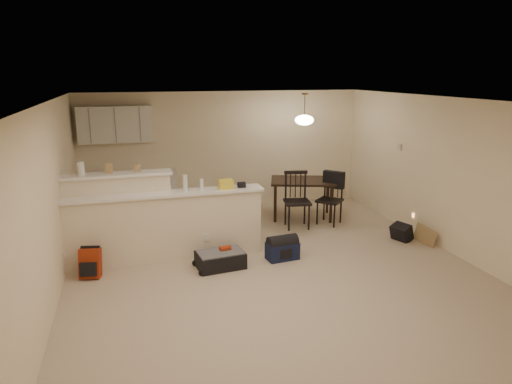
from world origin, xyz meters
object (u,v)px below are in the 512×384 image
object	(u,v)px
dining_chair_far	(330,199)
navy_duffel	(282,251)
red_backpack	(90,263)
suitcase	(220,260)
black_daypack	(401,233)
pendant_lamp	(304,120)
dining_chair_near	(297,200)
dining_table	(303,184)

from	to	relation	value
dining_chair_far	navy_duffel	distance (m)	2.05
dining_chair_far	red_backpack	size ratio (longest dim) A/B	2.33
suitcase	black_daypack	world-z (taller)	black_daypack
pendant_lamp	dining_chair_near	size ratio (longest dim) A/B	0.58
red_backpack	dining_chair_near	bearing A→B (deg)	31.19
dining_chair_far	suitcase	size ratio (longest dim) A/B	1.42
dining_chair_near	suitcase	xyz separation A→B (m)	(-1.78, -1.42, -0.42)
pendant_lamp	dining_chair_near	world-z (taller)	pendant_lamp
dining_table	red_backpack	size ratio (longest dim) A/B	3.41
dining_chair_near	suitcase	distance (m)	2.31
red_backpack	black_daypack	bearing A→B (deg)	13.32
dining_chair_far	black_daypack	xyz separation A→B (m)	(0.84, -1.20, -0.36)
dining_chair_far	black_daypack	bearing A→B (deg)	-7.60
pendant_lamp	dining_chair_near	xyz separation A→B (m)	(-0.32, -0.56, -1.46)
pendant_lamp	dining_chair_far	size ratio (longest dim) A/B	0.62
pendant_lamp	red_backpack	distance (m)	4.71
pendant_lamp	red_backpack	bearing A→B (deg)	-155.60
dining_table	pendant_lamp	distance (m)	1.30
dining_chair_far	navy_duffel	size ratio (longest dim) A/B	2.00
black_daypack	dining_table	bearing A→B (deg)	14.64
pendant_lamp	dining_chair_near	distance (m)	1.59
dining_chair_near	red_backpack	xyz separation A→B (m)	(-3.65, -1.24, -0.32)
black_daypack	pendant_lamp	bearing A→B (deg)	14.64
dining_table	pendant_lamp	size ratio (longest dim) A/B	2.36
pendant_lamp	black_daypack	bearing A→B (deg)	-55.02
suitcase	navy_duffel	distance (m)	1.01
suitcase	black_daypack	bearing A→B (deg)	-1.84
dining_table	dining_chair_near	xyz separation A→B (m)	(-0.32, -0.56, -0.16)
dining_chair_near	suitcase	bearing A→B (deg)	-132.74
dining_chair_far	dining_chair_near	bearing A→B (deg)	-129.72
navy_duffel	dining_chair_far	bearing A→B (deg)	37.78
suitcase	red_backpack	world-z (taller)	red_backpack
dining_chair_near	red_backpack	bearing A→B (deg)	-152.54
dining_chair_near	dining_chair_far	distance (m)	0.68
dining_chair_near	navy_duffel	size ratio (longest dim) A/B	2.15
dining_table	dining_chair_far	bearing A→B (deg)	-36.96
dining_chair_far	navy_duffel	world-z (taller)	dining_chair_far
dining_chair_near	black_daypack	xyz separation A→B (m)	(1.53, -1.16, -0.39)
pendant_lamp	suitcase	size ratio (longest dim) A/B	0.88
dining_chair_near	suitcase	world-z (taller)	dining_chair_near
suitcase	navy_duffel	size ratio (longest dim) A/B	1.41
navy_duffel	black_daypack	world-z (taller)	black_daypack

